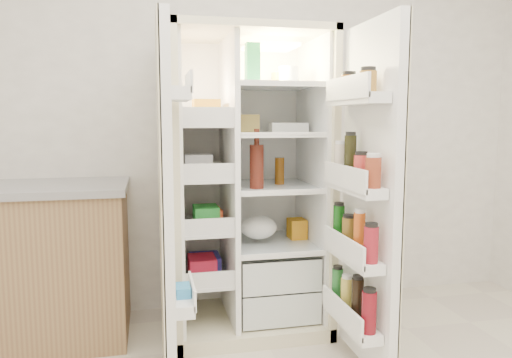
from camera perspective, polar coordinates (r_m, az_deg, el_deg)
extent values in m
cube|color=white|center=(3.32, -1.42, 8.14)|extent=(4.00, 0.02, 2.70)
cube|color=beige|center=(3.26, -2.25, 0.23)|extent=(0.92, 0.04, 1.80)
cube|color=beige|center=(2.88, -9.71, -0.75)|extent=(0.04, 0.70, 1.80)
cube|color=beige|center=(3.05, 7.02, -0.27)|extent=(0.04, 0.70, 1.80)
cube|color=beige|center=(2.95, -1.14, 16.68)|extent=(0.92, 0.70, 0.04)
cube|color=beige|center=(3.16, -1.06, -16.14)|extent=(0.92, 0.70, 0.08)
cube|color=white|center=(3.23, -2.16, 0.52)|extent=(0.84, 0.02, 1.68)
cube|color=white|center=(2.88, -9.12, -0.34)|extent=(0.02, 0.62, 1.68)
cube|color=white|center=(3.04, 6.50, 0.08)|extent=(0.02, 0.62, 1.68)
cube|color=white|center=(2.91, -3.22, -0.18)|extent=(0.03, 0.62, 1.68)
cube|color=silver|center=(3.12, 1.87, -13.59)|extent=(0.47, 0.52, 0.19)
cube|color=silver|center=(3.06, 1.89, -10.08)|extent=(0.47, 0.52, 0.19)
cube|color=#FFD18C|center=(3.02, 1.65, 15.29)|extent=(0.30, 0.30, 0.02)
cube|color=silver|center=(3.02, -6.11, -11.07)|extent=(0.28, 0.58, 0.02)
cube|color=silver|center=(2.94, -6.18, -5.49)|extent=(0.28, 0.58, 0.02)
cube|color=silver|center=(2.89, -6.26, 0.33)|extent=(0.28, 0.58, 0.02)
cube|color=silver|center=(2.87, -6.34, 6.29)|extent=(0.28, 0.58, 0.02)
cube|color=white|center=(3.04, 1.81, -7.54)|extent=(0.49, 0.58, 0.01)
cube|color=white|center=(2.97, 1.83, -0.81)|extent=(0.49, 0.58, 0.01)
cube|color=white|center=(2.95, 1.86, 5.37)|extent=(0.49, 0.58, 0.02)
cube|color=white|center=(2.95, 1.88, 10.81)|extent=(0.49, 0.58, 0.02)
cube|color=#EA2143|center=(3.00, -6.12, -9.98)|extent=(0.16, 0.20, 0.10)
cube|color=green|center=(2.92, -6.20, -4.15)|extent=(0.14, 0.18, 0.12)
cube|color=silver|center=(2.88, -6.27, 1.21)|extent=(0.20, 0.22, 0.07)
cube|color=yellow|center=(2.87, -6.36, 7.88)|extent=(0.15, 0.16, 0.14)
cube|color=#3A3BAF|center=(3.00, -6.12, -10.07)|extent=(0.18, 0.20, 0.09)
cube|color=#EB4A29|center=(2.93, -6.20, -4.35)|extent=(0.14, 0.18, 0.10)
cube|color=white|center=(2.88, -6.28, 1.71)|extent=(0.16, 0.16, 0.12)
sphere|color=orange|center=(3.05, -0.10, -15.35)|extent=(0.07, 0.07, 0.07)
sphere|color=orange|center=(3.10, 1.41, -14.93)|extent=(0.07, 0.07, 0.07)
sphere|color=orange|center=(3.09, 3.46, -15.03)|extent=(0.07, 0.07, 0.07)
sphere|color=orange|center=(3.18, 0.24, -14.34)|extent=(0.07, 0.07, 0.07)
sphere|color=orange|center=(3.19, 2.13, -14.32)|extent=(0.07, 0.07, 0.07)
sphere|color=orange|center=(3.18, 4.12, -14.40)|extent=(0.07, 0.07, 0.07)
sphere|color=orange|center=(3.11, -0.99, -14.85)|extent=(0.07, 0.07, 0.07)
ellipsoid|color=#4C7B29|center=(3.07, 1.80, -9.71)|extent=(0.26, 0.24, 0.11)
cylinder|color=#4B1810|center=(2.79, 0.08, 1.47)|extent=(0.08, 0.08, 0.25)
cylinder|color=#65370B|center=(2.98, 2.79, 0.96)|extent=(0.06, 0.06, 0.17)
cube|color=#23834A|center=(2.82, -0.43, 13.45)|extent=(0.08, 0.08, 0.23)
cylinder|color=white|center=(2.93, 3.87, 12.01)|extent=(0.12, 0.12, 0.11)
cylinder|color=olive|center=(3.10, 2.45, 11.58)|extent=(0.07, 0.07, 0.09)
cube|color=silver|center=(2.97, 3.85, 6.07)|extent=(0.23, 0.10, 0.06)
cube|color=olive|center=(2.92, -1.45, 6.54)|extent=(0.17, 0.10, 0.11)
ellipsoid|color=silver|center=(2.99, 0.32, -6.26)|extent=(0.22, 0.20, 0.14)
cube|color=orange|center=(3.13, 4.84, -5.83)|extent=(0.10, 0.12, 0.12)
cube|color=white|center=(2.34, -10.50, -2.57)|extent=(0.05, 0.40, 1.72)
cube|color=beige|center=(2.33, -11.11, -2.59)|extent=(0.01, 0.40, 1.72)
cube|color=white|center=(2.47, -8.56, -14.04)|extent=(0.09, 0.32, 0.06)
cube|color=white|center=(2.31, -9.02, 9.81)|extent=(0.09, 0.32, 0.06)
cube|color=#338CCC|center=(2.46, -8.57, -13.38)|extent=(0.07, 0.12, 0.10)
cube|color=white|center=(2.49, 13.26, -2.05)|extent=(0.05, 0.58, 1.72)
cube|color=beige|center=(2.50, 13.77, -2.02)|extent=(0.01, 0.58, 1.72)
cube|color=white|center=(2.63, 11.12, -16.03)|extent=(0.11, 0.50, 0.05)
cube|color=white|center=(2.52, 11.30, -8.88)|extent=(0.11, 0.50, 0.05)
cube|color=white|center=(2.45, 11.50, -0.97)|extent=(0.11, 0.50, 0.05)
cube|color=white|center=(2.43, 11.75, 9.14)|extent=(0.11, 0.50, 0.05)
cylinder|color=maroon|center=(2.42, 13.15, -15.02)|extent=(0.07, 0.07, 0.20)
cylinder|color=black|center=(2.52, 11.85, -13.78)|extent=(0.06, 0.06, 0.22)
cylinder|color=gold|center=(2.64, 10.64, -13.25)|extent=(0.06, 0.06, 0.18)
cylinder|color=#246C2C|center=(2.75, 9.56, -12.27)|extent=(0.06, 0.06, 0.19)
cylinder|color=maroon|center=(2.32, 13.38, -7.53)|extent=(0.07, 0.07, 0.17)
cylinder|color=#C45117|center=(2.42, 12.05, -6.35)|extent=(0.06, 0.06, 0.21)
cylinder|color=brown|center=(2.55, 10.81, -6.26)|extent=(0.07, 0.07, 0.16)
cylinder|color=#114C12|center=(2.66, 9.71, -5.23)|extent=(0.06, 0.06, 0.20)
cylinder|color=maroon|center=(2.26, 13.62, 0.74)|extent=(0.07, 0.07, 0.14)
cylinder|color=#AD302C|center=(2.37, 12.24, 1.07)|extent=(0.07, 0.07, 0.14)
cylinder|color=black|center=(2.49, 11.01, 2.41)|extent=(0.06, 0.06, 0.23)
cylinder|color=beige|center=(2.61, 9.86, 2.09)|extent=(0.06, 0.06, 0.18)
cylinder|color=olive|center=(2.32, 13.03, 11.06)|extent=(0.08, 0.08, 0.10)
cylinder|color=#93581A|center=(2.52, 10.84, 10.78)|extent=(0.08, 0.08, 0.10)
cube|color=olive|center=(3.15, -26.32, -9.34)|extent=(1.22, 0.63, 0.88)
cube|color=gray|center=(3.05, -26.79, -1.04)|extent=(1.26, 0.67, 0.04)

